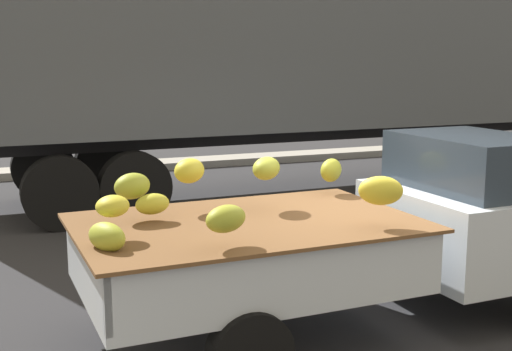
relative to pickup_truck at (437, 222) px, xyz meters
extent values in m
plane|color=#28282B|center=(-0.51, 0.18, -0.88)|extent=(220.00, 220.00, 0.00)
cube|color=gray|center=(-0.51, 9.36, -0.80)|extent=(80.00, 0.80, 0.16)
cube|color=silver|center=(0.60, 0.01, -0.09)|extent=(2.01, 1.76, 0.78)
cube|color=#28333D|center=(0.41, 0.00, 0.56)|extent=(1.11, 1.54, 0.52)
cube|color=silver|center=(-1.99, -0.04, -0.30)|extent=(2.75, 1.77, 0.08)
cube|color=silver|center=(-2.00, 0.80, -0.04)|extent=(2.72, 0.10, 0.44)
cube|color=silver|center=(-1.97, -0.88, -0.04)|extent=(2.72, 0.10, 0.44)
cube|color=silver|center=(-0.66, -0.01, -0.04)|extent=(0.08, 1.73, 0.44)
cube|color=silver|center=(-3.32, -0.06, -0.04)|extent=(0.08, 1.73, 0.44)
cube|color=#B21914|center=(-2.01, 0.83, -0.08)|extent=(2.61, 0.06, 0.07)
cube|color=brown|center=(-1.99, -0.04, 0.19)|extent=(2.87, 1.90, 0.03)
ellipsoid|color=gold|center=(-2.72, 0.23, 0.36)|extent=(0.34, 0.26, 0.18)
ellipsoid|color=#9FA72C|center=(-2.41, -0.71, 0.41)|extent=(0.41, 0.34, 0.20)
ellipsoid|color=#A1AC30|center=(-3.22, -0.42, 0.29)|extent=(0.33, 0.41, 0.21)
ellipsoid|color=#A8B132|center=(-1.65, 0.33, 0.57)|extent=(0.41, 0.42, 0.21)
ellipsoid|color=#9AA62E|center=(-2.85, 0.38, 0.49)|extent=(0.41, 0.37, 0.22)
ellipsoid|color=gold|center=(-2.32, 0.51, 0.57)|extent=(0.41, 0.40, 0.22)
ellipsoid|color=#A4A72A|center=(-0.78, 0.71, 0.44)|extent=(0.35, 0.32, 0.24)
ellipsoid|color=gold|center=(-3.13, -0.19, 0.46)|extent=(0.36, 0.36, 0.16)
ellipsoid|color=gold|center=(-1.06, -0.62, 0.50)|extent=(0.41, 0.35, 0.24)
cylinder|color=black|center=(0.64, 0.84, -0.56)|extent=(0.64, 0.21, 0.64)
cylinder|color=black|center=(-2.33, 0.79, -0.56)|extent=(0.64, 0.21, 0.64)
cube|color=#4C5156|center=(1.65, 5.82, 1.72)|extent=(12.02, 2.61, 2.70)
cube|color=black|center=(1.65, 5.82, 0.22)|extent=(11.04, 0.51, 0.30)
cylinder|color=black|center=(-1.97, 6.98, -0.34)|extent=(1.08, 0.31, 1.08)
cylinder|color=black|center=(-1.94, 4.58, -0.34)|extent=(1.08, 0.31, 1.08)
cylinder|color=black|center=(-3.05, 6.97, -0.34)|extent=(1.08, 0.31, 1.08)
cylinder|color=black|center=(-3.02, 4.57, -0.34)|extent=(1.08, 0.31, 1.08)
cylinder|color=#38383A|center=(4.95, 5.85, -0.26)|extent=(0.18, 0.18, 1.25)
camera|label=1|loc=(-3.99, -5.10, 1.55)|focal=46.82mm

